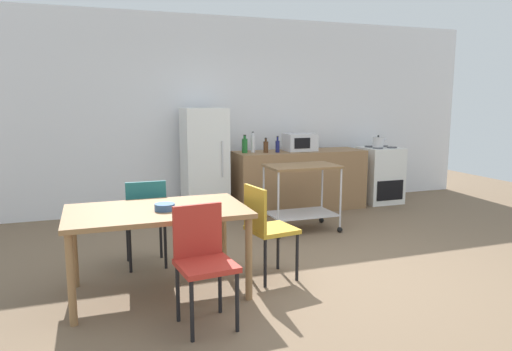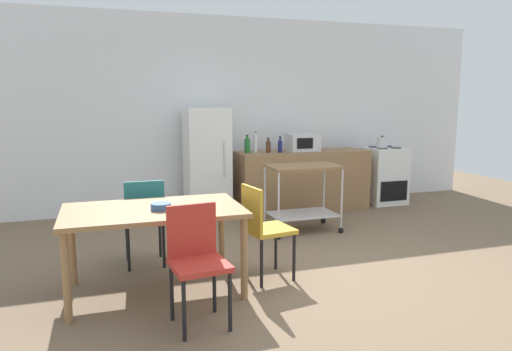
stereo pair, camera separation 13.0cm
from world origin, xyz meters
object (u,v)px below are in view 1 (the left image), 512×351
Objects in this scene: dining_table at (157,218)px; chair_teal at (146,217)px; kitchen_cart at (302,187)px; bottle_vinegar at (266,147)px; refrigerator at (205,162)px; fruit_bowl at (165,207)px; microwave at (300,142)px; chair_red at (203,257)px; bottle_olive_oil at (278,146)px; stove_oven at (379,175)px; chair_mustard at (266,225)px; bottle_wine at (245,145)px; bottle_sesame_oil at (253,143)px; kettle at (378,142)px.

chair_teal is (-0.02, 0.69, -0.15)m from dining_table.
dining_table is 1.65× the size of kitchen_cart.
kitchen_cart is 1.15m from bottle_vinegar.
fruit_bowl is at bearing -110.03° from refrigerator.
kitchen_cart is 1.31m from microwave.
bottle_vinegar is at bearing 55.57° from chair_red.
dining_table is 6.24× the size of bottle_olive_oil.
chair_teal is at bearing -118.92° from refrigerator.
stove_oven reaches higher than fruit_bowl.
bottle_olive_oil is at bearing -9.68° from refrigerator.
bottle_vinegar is 0.47× the size of microwave.
bottle_vinegar reaches higher than dining_table.
chair_mustard reaches higher than dining_table.
microwave is 3.56m from fruit_bowl.
bottle_olive_oil is at bearing -10.96° from bottle_wine.
chair_mustard is 2.98m from microwave.
chair_red is (0.24, -0.67, -0.15)m from dining_table.
dining_table is 6.94× the size of bottle_vinegar.
chair_mustard is 3.88m from stove_oven.
chair_mustard is 2.64m from bottle_wine.
refrigerator is (0.79, 3.27, 0.26)m from chair_red.
bottle_olive_oil is at bearing 52.91° from chair_red.
fruit_bowl is (-1.69, -2.62, -0.25)m from bottle_sesame_oil.
dining_table is at bearing -147.40° from stove_oven.
fruit_bowl is (0.05, -0.08, 0.11)m from dining_table.
stove_oven is 3.49× the size of bottle_wine.
bottle_wine is at bearing -165.36° from bottle_sesame_oil.
microwave reaches higher than chair_mustard.
bottle_sesame_oil is 3.13m from fruit_bowl.
chair_mustard is 1.93× the size of microwave.
bottle_olive_oil is at bearing -176.93° from stove_oven.
kettle is at bearing -3.70° from refrigerator.
bottle_olive_oil is (2.11, 1.73, 0.48)m from chair_teal.
fruit_bowl is (-1.55, -2.59, -0.23)m from bottle_wine.
bottle_wine is 1.10× the size of bottle_olive_oil.
bottle_sesame_oil is (-2.18, 0.03, 0.58)m from stove_oven.
bottle_olive_oil is 1.73m from kettle.
bottle_olive_oil is (1.06, -0.18, 0.22)m from refrigerator.
chair_red is at bearing -113.32° from bottle_wine.
stove_oven is 3.04× the size of bottle_sesame_oil.
dining_table is at bearing -122.70° from bottle_wine.
refrigerator reaches higher than microwave.
bottle_wine is (0.58, -0.09, 0.24)m from refrigerator.
chair_mustard is 3.75m from kettle.
kettle is at bearing 0.01° from bottle_olive_oil.
stove_oven reaches higher than kitchen_cart.
microwave reaches higher than chair_teal.
bottle_wine reaches higher than stove_oven.
kitchen_cart reaches higher than dining_table.
bottle_vinegar is 1.90m from kettle.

